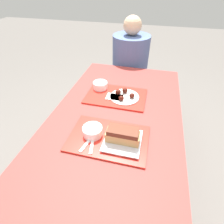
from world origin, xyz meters
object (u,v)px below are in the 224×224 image
object	(u,v)px
bowl_coleslaw_near	(93,131)
person_seated_across	(130,58)
brisket_sandwich_plate	(123,137)
wings_plate_far	(124,95)
tray_far	(116,96)
bowl_coleslaw_far	(100,85)
tray_near	(108,138)

from	to	relation	value
bowl_coleslaw_near	person_seated_across	distance (m)	1.20
brisket_sandwich_plate	wings_plate_far	size ratio (longest dim) A/B	0.93
brisket_sandwich_plate	tray_far	bearing A→B (deg)	107.37
brisket_sandwich_plate	person_seated_across	size ratio (longest dim) A/B	0.28
bowl_coleslaw_near	bowl_coleslaw_far	xyz separation A→B (m)	(-0.11, 0.50, 0.00)
brisket_sandwich_plate	bowl_coleslaw_far	size ratio (longest dim) A/B	1.80
bowl_coleslaw_near	wings_plate_far	distance (m)	0.44
bowl_coleslaw_near	bowl_coleslaw_far	distance (m)	0.52
wings_plate_far	person_seated_across	xyz separation A→B (m)	(-0.08, 0.78, -0.02)
person_seated_across	wings_plate_far	bearing A→B (deg)	-84.20
bowl_coleslaw_far	wings_plate_far	distance (m)	0.23
tray_far	bowl_coleslaw_far	bearing A→B (deg)	153.66
tray_near	brisket_sandwich_plate	size ratio (longest dim) A/B	2.23
brisket_sandwich_plate	wings_plate_far	xyz separation A→B (m)	(-0.08, 0.44, -0.03)
wings_plate_far	person_seated_across	world-z (taller)	person_seated_across
wings_plate_far	tray_near	bearing A→B (deg)	-91.23
tray_near	wings_plate_far	bearing A→B (deg)	88.77
tray_far	brisket_sandwich_plate	bearing A→B (deg)	-72.63
tray_near	tray_far	size ratio (longest dim) A/B	1.00
bowl_coleslaw_far	wings_plate_far	size ratio (longest dim) A/B	0.52
bowl_coleslaw_near	brisket_sandwich_plate	xyz separation A→B (m)	(0.18, -0.01, 0.01)
tray_far	bowl_coleslaw_near	distance (m)	0.44
tray_near	bowl_coleslaw_far	distance (m)	0.55
bowl_coleslaw_near	brisket_sandwich_plate	world-z (taller)	brisket_sandwich_plate
tray_far	bowl_coleslaw_near	world-z (taller)	bowl_coleslaw_near
tray_near	person_seated_across	world-z (taller)	person_seated_across
tray_near	tray_far	bearing A→B (deg)	97.20
bowl_coleslaw_far	tray_far	bearing A→B (deg)	-26.34
bowl_coleslaw_near	tray_near	bearing A→B (deg)	-1.17
bowl_coleslaw_near	wings_plate_far	size ratio (longest dim) A/B	0.52
bowl_coleslaw_far	person_seated_across	size ratio (longest dim) A/B	0.16
tray_near	bowl_coleslaw_far	bearing A→B (deg)	111.68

